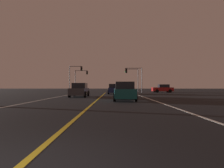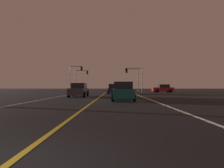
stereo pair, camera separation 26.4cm
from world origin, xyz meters
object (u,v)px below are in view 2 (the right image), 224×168
(traffic_light_near_right, at_px, (133,74))
(car_oncoming, at_px, (79,90))
(car_crossing_side, at_px, (163,89))
(traffic_light_near_left, at_px, (76,73))
(traffic_light_far_right, at_px, (132,75))
(traffic_light_far_left, at_px, (82,76))
(car_ahead_far, at_px, (114,89))
(car_lead_same_lane, at_px, (123,91))

(traffic_light_near_right, bearing_deg, car_oncoming, 60.45)
(car_crossing_side, bearing_deg, traffic_light_near_left, 3.62)
(traffic_light_near_right, relative_size, traffic_light_far_right, 0.94)
(traffic_light_near_left, relative_size, traffic_light_far_left, 1.08)
(car_ahead_far, height_order, car_lead_same_lane, same)
(car_oncoming, xyz_separation_m, traffic_light_far_right, (8.65, 20.19, 3.20))
(car_oncoming, relative_size, car_ahead_far, 1.00)
(car_lead_same_lane, height_order, car_crossing_side, same)
(traffic_light_near_right, bearing_deg, traffic_light_far_left, -25.23)
(car_ahead_far, relative_size, traffic_light_far_right, 0.79)
(car_ahead_far, relative_size, traffic_light_near_left, 0.79)
(car_oncoming, height_order, car_crossing_side, same)
(car_crossing_side, distance_m, traffic_light_far_right, 8.09)
(traffic_light_near_right, bearing_deg, car_crossing_side, -169.69)
(car_oncoming, distance_m, car_crossing_side, 21.59)
(traffic_light_near_left, distance_m, traffic_light_far_right, 13.40)
(traffic_light_far_left, bearing_deg, traffic_light_near_right, -25.23)
(car_lead_same_lane, bearing_deg, car_ahead_far, 3.65)
(traffic_light_far_right, height_order, traffic_light_far_left, traffic_light_far_right)
(car_lead_same_lane, relative_size, traffic_light_near_right, 0.85)
(traffic_light_near_left, bearing_deg, car_crossing_side, 3.62)
(traffic_light_far_left, bearing_deg, car_crossing_side, -13.57)
(traffic_light_near_left, xyz_separation_m, traffic_light_far_right, (12.22, 5.50, -0.02))
(car_lead_same_lane, height_order, traffic_light_far_left, traffic_light_far_left)
(car_crossing_side, xyz_separation_m, traffic_light_near_left, (-18.24, -1.15, 3.22))
(traffic_light_near_left, relative_size, traffic_light_far_right, 1.01)
(car_oncoming, bearing_deg, car_crossing_side, 137.21)
(car_oncoming, height_order, car_ahead_far, same)
(car_lead_same_lane, distance_m, traffic_light_near_left, 22.27)
(car_oncoming, bearing_deg, traffic_light_far_right, 156.82)
(car_crossing_side, xyz_separation_m, traffic_light_far_right, (-6.02, 4.35, 3.20))
(car_lead_same_lane, xyz_separation_m, traffic_light_far_right, (3.50, 25.74, 3.20))
(car_ahead_far, distance_m, car_crossing_side, 12.79)
(car_crossing_side, distance_m, traffic_light_far_left, 18.76)
(car_oncoming, height_order, traffic_light_near_right, traffic_light_near_right)
(car_ahead_far, bearing_deg, car_lead_same_lane, -176.35)
(traffic_light_far_right, bearing_deg, traffic_light_near_left, 24.24)
(car_lead_same_lane, bearing_deg, traffic_light_far_left, 18.26)
(traffic_light_near_left, bearing_deg, car_oncoming, -76.34)
(traffic_light_near_right, distance_m, traffic_light_far_right, 5.51)
(car_ahead_far, height_order, car_crossing_side, same)
(car_oncoming, relative_size, car_crossing_side, 1.00)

